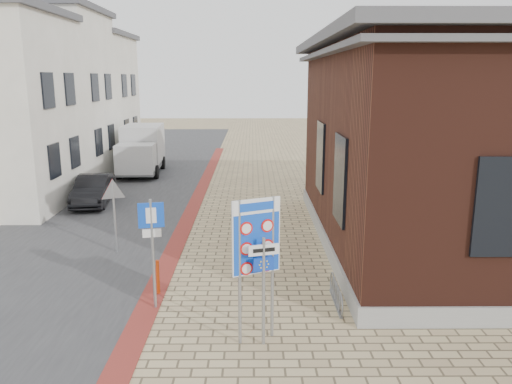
# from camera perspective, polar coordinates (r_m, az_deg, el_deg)

# --- Properties ---
(ground) EXTENTS (120.00, 120.00, 0.00)m
(ground) POSITION_cam_1_polar(r_m,az_deg,el_deg) (10.79, -3.60, -17.73)
(ground) COLOR tan
(ground) RESTS_ON ground
(road_strip) EXTENTS (7.00, 60.00, 0.02)m
(road_strip) POSITION_cam_1_polar(r_m,az_deg,el_deg) (25.61, -14.13, 0.19)
(road_strip) COLOR #38383A
(road_strip) RESTS_ON ground
(curb_strip) EXTENTS (0.60, 40.00, 0.02)m
(curb_strip) POSITION_cam_1_polar(r_m,az_deg,el_deg) (20.19, -7.74, -2.92)
(curb_strip) COLOR maroon
(curb_strip) RESTS_ON ground
(brick_building) EXTENTS (13.00, 13.00, 6.80)m
(brick_building) POSITION_cam_1_polar(r_m,az_deg,el_deg) (18.42, 26.90, 5.28)
(brick_building) COLOR gray
(brick_building) RESTS_ON ground
(townhouse_mid) EXTENTS (7.40, 6.40, 9.10)m
(townhouse_mid) POSITION_cam_1_polar(r_m,az_deg,el_deg) (29.63, -23.79, 10.08)
(townhouse_mid) COLOR beige
(townhouse_mid) RESTS_ON ground
(townhouse_far) EXTENTS (7.40, 6.40, 8.30)m
(townhouse_far) POSITION_cam_1_polar(r_m,az_deg,el_deg) (35.24, -19.90, 10.04)
(townhouse_far) COLOR beige
(townhouse_far) RESTS_ON ground
(bike_rack) EXTENTS (0.08, 1.80, 0.60)m
(bike_rack) POSITION_cam_1_polar(r_m,az_deg,el_deg) (12.77, 9.14, -11.43)
(bike_rack) COLOR slate
(bike_rack) RESTS_ON ground
(sedan) EXTENTS (1.79, 4.00, 1.28)m
(sedan) POSITION_cam_1_polar(r_m,az_deg,el_deg) (23.25, -18.12, 0.24)
(sedan) COLOR black
(sedan) RESTS_ON ground
(box_truck) EXTENTS (2.48, 5.37, 2.75)m
(box_truck) POSITION_cam_1_polar(r_m,az_deg,el_deg) (29.83, -12.95, 4.77)
(box_truck) COLOR slate
(box_truck) RESTS_ON ground
(border_sign) EXTENTS (0.99, 0.48, 3.12)m
(border_sign) POSITION_cam_1_polar(r_m,az_deg,el_deg) (10.29, 0.02, -5.44)
(border_sign) COLOR gray
(border_sign) RESTS_ON ground
(essen_sign) EXTENTS (0.62, 0.21, 2.36)m
(essen_sign) POSITION_cam_1_polar(r_m,az_deg,el_deg) (10.35, 0.87, -9.48)
(essen_sign) COLOR gray
(essen_sign) RESTS_ON ground
(parking_sign) EXTENTS (0.60, 0.16, 2.74)m
(parking_sign) POSITION_cam_1_polar(r_m,az_deg,el_deg) (12.07, -11.80, -4.76)
(parking_sign) COLOR gray
(parking_sign) RESTS_ON ground
(yield_sign) EXTENTS (0.80, 0.37, 2.37)m
(yield_sign) POSITION_cam_1_polar(r_m,az_deg,el_deg) (16.30, -15.98, -0.66)
(yield_sign) COLOR gray
(yield_sign) RESTS_ON ground
(bollard) EXTENTS (0.11, 0.11, 0.93)m
(bollard) POSITION_cam_1_polar(r_m,az_deg,el_deg) (13.30, -11.15, -9.54)
(bollard) COLOR red
(bollard) RESTS_ON ground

